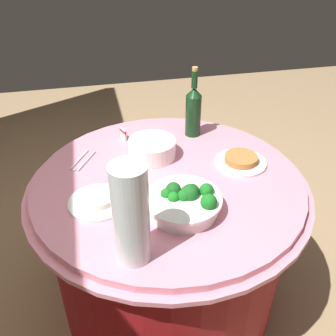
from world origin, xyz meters
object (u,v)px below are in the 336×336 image
Objects in this scene: wine_bottle at (193,110)px; food_plate_rice at (98,201)px; plate_stack at (152,149)px; decorative_fruit_vase at (131,220)px; broccoli_bowl at (185,201)px; serving_tongs at (82,161)px; food_plate_peanuts at (241,161)px; label_placard_front at (123,134)px.

food_plate_rice is (-0.44, 0.49, -0.12)m from wine_bottle.
decorative_fruit_vase is at bearing 163.80° from plate_stack.
plate_stack is 0.38m from food_plate_rice.
broccoli_bowl is 1.74× the size of serving_tongs.
decorative_fruit_vase reaches higher than food_plate_peanuts.
food_plate_rice is at bearing 17.85° from decorative_fruit_vase.
plate_stack is 0.62× the size of wine_bottle.
decorative_fruit_vase reaches higher than serving_tongs.
plate_stack reaches higher than serving_tongs.
serving_tongs is at bearing 13.36° from decorative_fruit_vase.
wine_bottle reaches higher than label_placard_front.
label_placard_front is (0.18, 0.11, -0.01)m from plate_stack.
label_placard_front reaches higher than food_plate_rice.
decorative_fruit_vase is 6.18× the size of label_placard_front.
label_placard_front is at bearing 30.67° from plate_stack.
food_plate_rice is 4.00× the size of label_placard_front.
broccoli_bowl is 0.40m from food_plate_peanuts.
label_placard_front reaches higher than serving_tongs.
wine_bottle is 2.09× the size of serving_tongs.
decorative_fruit_vase reaches higher than plate_stack.
wine_bottle is 0.57m from serving_tongs.
broccoli_bowl is 0.32m from food_plate_rice.
decorative_fruit_vase reaches higher than label_placard_front.
broccoli_bowl is at bearing -139.42° from serving_tongs.
label_placard_front reaches higher than food_plate_peanuts.
food_plate_peanuts is at bearing -77.28° from food_plate_rice.
wine_bottle is at bearing -93.50° from label_placard_front.
serving_tongs is 0.73× the size of food_plate_peanuts.
label_placard_front is (0.32, 0.47, 0.02)m from food_plate_peanuts.
food_plate_rice is at bearing 102.72° from food_plate_peanuts.
food_plate_peanuts is (-0.30, -0.13, -0.11)m from wine_bottle.
serving_tongs is (0.59, 0.14, -0.14)m from decorative_fruit_vase.
food_plate_peanuts reaches higher than food_plate_rice.
label_placard_front is at bearing -4.56° from decorative_fruit_vase.
food_plate_peanuts is 1.00× the size of food_plate_rice.
food_plate_rice is 0.49m from label_placard_front.
plate_stack is 0.39m from food_plate_peanuts.
food_plate_rice is at bearing 161.70° from label_placard_front.
food_plate_peanuts is (0.25, -0.32, -0.03)m from broccoli_bowl.
plate_stack is (0.39, 0.05, -0.00)m from broccoli_bowl.
decorative_fruit_vase reaches higher than food_plate_rice.
broccoli_bowl is at bearing 161.46° from wine_bottle.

